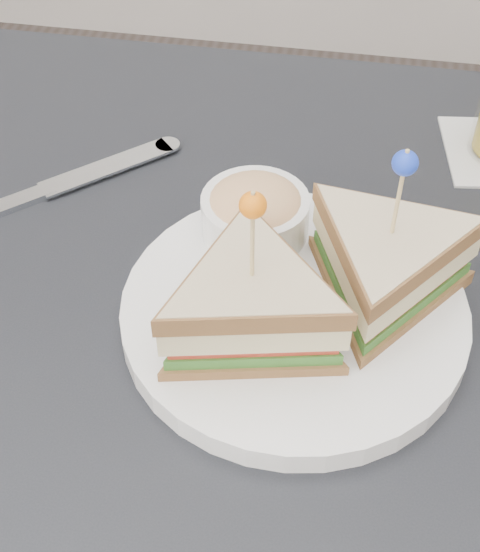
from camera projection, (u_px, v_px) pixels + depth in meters
name	position (u px, v px, depth m)	size (l,w,h in m)	color
table	(226.00, 392.00, 0.62)	(0.80, 0.80, 0.75)	black
plate_meal	(307.00, 283.00, 0.54)	(0.32, 0.32, 0.15)	white
cutlery_knife	(53.00, 188.00, 0.67)	(0.18, 0.17, 0.01)	silver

